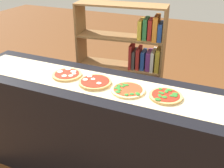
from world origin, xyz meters
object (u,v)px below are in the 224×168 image
(pizza_mozzarella_0, at_px, (67,75))
(pizza_spinach_2, at_px, (128,90))
(bookshelf, at_px, (133,70))
(pizza_mozzarella_1, at_px, (95,82))
(pizza_spinach_3, at_px, (166,96))

(pizza_mozzarella_0, distance_m, pizza_spinach_2, 0.53)
(pizza_spinach_2, relative_size, bookshelf, 0.18)
(pizza_mozzarella_0, bearing_deg, bookshelf, 74.46)
(pizza_mozzarella_1, height_order, pizza_spinach_3, pizza_mozzarella_1)
(pizza_spinach_3, bearing_deg, bookshelf, 121.07)
(pizza_spinach_3, bearing_deg, pizza_mozzarella_0, 178.35)
(bookshelf, bearing_deg, pizza_spinach_3, -58.93)
(pizza_spinach_2, bearing_deg, pizza_mozzarella_0, 175.62)
(pizza_mozzarella_0, height_order, bookshelf, bookshelf)
(pizza_mozzarella_0, distance_m, bookshelf, 0.96)
(pizza_spinach_2, xyz_separation_m, pizza_spinach_3, (0.27, 0.02, 0.00))
(pizza_mozzarella_1, relative_size, pizza_spinach_2, 1.00)
(pizza_spinach_3, bearing_deg, pizza_mozzarella_1, -178.94)
(pizza_mozzarella_1, bearing_deg, pizza_spinach_2, -1.68)
(pizza_mozzarella_1, xyz_separation_m, bookshelf, (-0.02, 0.92, -0.28))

